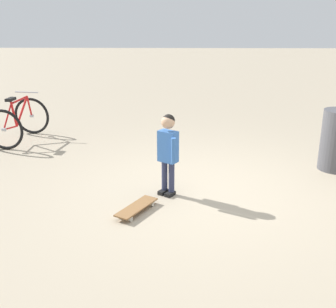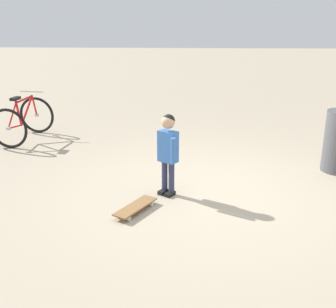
# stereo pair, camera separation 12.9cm
# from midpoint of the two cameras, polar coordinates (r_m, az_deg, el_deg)

# --- Properties ---
(ground_plane) EXTENTS (50.00, 50.00, 0.00)m
(ground_plane) POSITION_cam_midpoint_polar(r_m,az_deg,el_deg) (5.47, 6.92, -5.21)
(ground_plane) COLOR tan
(child_person) EXTENTS (0.28, 0.37, 1.06)m
(child_person) POSITION_cam_midpoint_polar(r_m,az_deg,el_deg) (5.13, 0.71, 1.12)
(child_person) COLOR #2D3351
(child_person) RESTS_ON ground
(skateboard) EXTENTS (0.48, 0.65, 0.07)m
(skateboard) POSITION_cam_midpoint_polar(r_m,az_deg,el_deg) (4.89, -3.80, -7.38)
(skateboard) COLOR olive
(skateboard) RESTS_ON ground
(bicycle_near) EXTENTS (0.85, 1.16, 0.85)m
(bicycle_near) POSITION_cam_midpoint_polar(r_m,az_deg,el_deg) (8.00, -19.05, 4.49)
(bicycle_near) COLOR black
(bicycle_near) RESTS_ON ground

